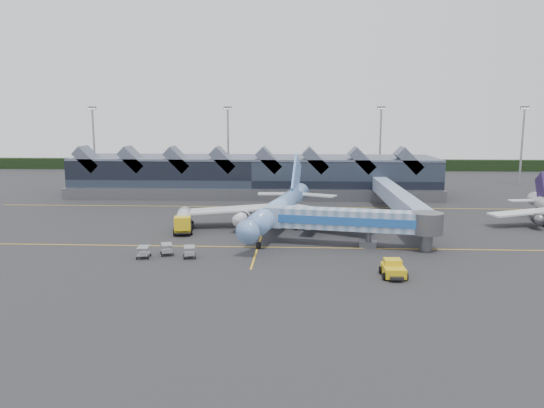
{
  "coord_description": "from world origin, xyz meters",
  "views": [
    {
      "loc": [
        6.08,
        -85.85,
        19.52
      ],
      "look_at": [
        1.66,
        1.87,
        5.0
      ],
      "focal_mm": 35.0,
      "sensor_mm": 36.0,
      "label": 1
    }
  ],
  "objects_px": {
    "main_airliner": "(280,208)",
    "fuel_truck": "(184,219)",
    "jet_bridge": "(361,221)",
    "pushback_tug": "(393,269)"
  },
  "relations": [
    {
      "from": "pushback_tug",
      "to": "jet_bridge",
      "type": "bearing_deg",
      "value": 97.84
    },
    {
      "from": "pushback_tug",
      "to": "fuel_truck",
      "type": "bearing_deg",
      "value": 140.63
    },
    {
      "from": "jet_bridge",
      "to": "pushback_tug",
      "type": "bearing_deg",
      "value": -70.28
    },
    {
      "from": "jet_bridge",
      "to": "pushback_tug",
      "type": "xyz_separation_m",
      "value": [
        2.3,
        -15.13,
        -3.01
      ]
    },
    {
      "from": "fuel_truck",
      "to": "jet_bridge",
      "type": "bearing_deg",
      "value": -28.35
    },
    {
      "from": "pushback_tug",
      "to": "main_airliner",
      "type": "bearing_deg",
      "value": 117.7
    },
    {
      "from": "main_airliner",
      "to": "fuel_truck",
      "type": "bearing_deg",
      "value": -161.04
    },
    {
      "from": "main_airliner",
      "to": "jet_bridge",
      "type": "relative_size",
      "value": 1.48
    },
    {
      "from": "main_airliner",
      "to": "fuel_truck",
      "type": "height_order",
      "value": "main_airliner"
    },
    {
      "from": "fuel_truck",
      "to": "pushback_tug",
      "type": "relative_size",
      "value": 2.29
    }
  ]
}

